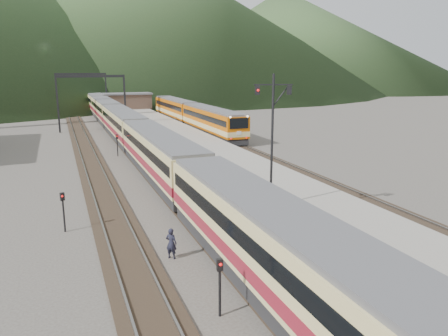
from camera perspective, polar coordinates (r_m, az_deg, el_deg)
name	(u,v)px	position (r m, az deg, el deg)	size (l,w,h in m)	color
track_main	(130,146)	(51.98, -12.14, 2.82)	(2.60, 200.00, 0.23)	black
track_far	(85,149)	(51.49, -17.64, 2.40)	(2.60, 200.00, 0.23)	black
track_second	(223,140)	(54.86, -0.18, 3.63)	(2.60, 200.00, 0.23)	black
platform	(181,142)	(51.11, -5.59, 3.37)	(8.00, 100.00, 1.00)	gray
gantry_near	(91,92)	(65.91, -16.92, 9.47)	(9.55, 0.25, 8.00)	black
gantry_far	(81,86)	(90.84, -18.13, 10.20)	(9.55, 0.25, 8.00)	black
station_shed	(128,101)	(89.85, -12.49, 8.58)	(9.40, 4.40, 3.10)	#4F3A2F
hill_b	(127,11)	(245.24, -12.61, 19.34)	(220.00, 220.00, 75.00)	#2F4B27
hill_c	(281,38)	(250.55, 7.50, 16.52)	(160.00, 160.00, 50.00)	#2F4B27
main_train	(123,124)	(56.57, -13.03, 5.62)	(2.99, 102.62, 3.65)	#D3C27C
second_train	(191,115)	(67.37, -4.29, 6.92)	(2.76, 37.66, 3.37)	#BD5706
signal_mast	(272,128)	(24.87, 6.33, 5.19)	(2.15, 0.67, 7.65)	black
short_signal_a	(220,280)	(16.32, -0.56, -14.38)	(0.23, 0.18, 2.27)	black
short_signal_b	(117,142)	(46.42, -13.78, 3.29)	(0.22, 0.17, 2.27)	black
short_signal_c	(63,207)	(25.78, -20.27, -4.77)	(0.27, 0.23, 2.27)	black
worker	(171,243)	(21.32, -6.90, -9.75)	(0.56, 0.37, 1.53)	black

